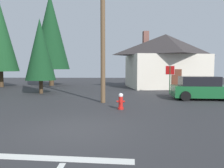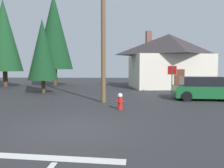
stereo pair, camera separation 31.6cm
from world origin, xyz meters
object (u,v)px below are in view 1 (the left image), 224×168
Objects in this scene: pine_tree_mid_left at (51,32)px; pine_tree_tall_left at (40,50)px; parked_car at (202,88)px; house at (165,60)px; fire_hydrant at (121,101)px; utility_pole at (103,17)px; stop_sign_far at (170,74)px.

pine_tree_tall_left is at bearing -78.67° from pine_tree_mid_left.
parked_car is at bearing -14.70° from pine_tree_tall_left.
house is at bearing 92.90° from parked_car.
parked_car reaches higher than fire_hydrant.
utility_pole is (-1.05, 2.16, 4.74)m from fire_hydrant.
stop_sign_far is 0.25× the size of house.
house is (0.98, 6.28, 1.36)m from stop_sign_far.
house is at bearing 81.11° from stop_sign_far.
pine_tree_tall_left reaches higher than fire_hydrant.
parked_car is 0.38× the size of pine_tree_mid_left.
house is at bearing -8.77° from pine_tree_mid_left.
utility_pole reaches higher than parked_car.
fire_hydrant is at bearing -111.37° from house.
fire_hydrant is 0.08× the size of pine_tree_mid_left.
stop_sign_far is 3.43m from parked_car.
fire_hydrant is 14.11m from house.
utility_pole is 7.66m from stop_sign_far.
pine_tree_tall_left reaches higher than parked_car.
stop_sign_far is at bearing -34.19° from pine_tree_mid_left.
pine_tree_mid_left reaches higher than fire_hydrant.
house is (5.05, 12.91, 2.59)m from fire_hydrant.
house reaches higher than pine_tree_tall_left.
pine_tree_mid_left is at bearing 140.49° from parked_car.
pine_tree_mid_left is at bearing 145.81° from stop_sign_far.
fire_hydrant is 0.20× the size of parked_car.
stop_sign_far is at bearing -98.89° from house.
parked_car is 18.65m from pine_tree_mid_left.
house reaches higher than parked_car.
stop_sign_far is at bearing 58.46° from fire_hydrant.
stop_sign_far is 6.50m from house.
stop_sign_far is at bearing 116.01° from parked_car.
stop_sign_far is 15.57m from pine_tree_mid_left.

